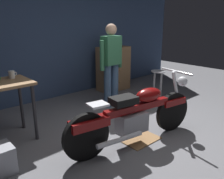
# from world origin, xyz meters

# --- Properties ---
(ground_plane) EXTENTS (12.00, 12.00, 0.00)m
(ground_plane) POSITION_xyz_m (0.00, 0.00, 0.00)
(ground_plane) COLOR slate
(back_wall) EXTENTS (8.00, 0.12, 3.10)m
(back_wall) POSITION_xyz_m (0.00, 2.80, 1.55)
(back_wall) COLOR #384C70
(back_wall) RESTS_ON ground_plane
(motorcycle) EXTENTS (2.18, 0.66, 1.00)m
(motorcycle) POSITION_xyz_m (-0.17, 0.06, 0.45)
(motorcycle) COLOR black
(motorcycle) RESTS_ON ground_plane
(person_standing) EXTENTS (0.57, 0.23, 1.67)m
(person_standing) POSITION_xyz_m (0.59, 1.45, 0.93)
(person_standing) COLOR #3F5D7F
(person_standing) RESTS_ON ground_plane
(shop_stool) EXTENTS (0.32, 0.32, 0.64)m
(shop_stool) POSITION_xyz_m (1.70, 1.11, 0.50)
(shop_stool) COLOR #B2B2B7
(shop_stool) RESTS_ON ground_plane
(wooden_dresser) EXTENTS (0.80, 0.47, 1.10)m
(wooden_dresser) POSITION_xyz_m (1.41, 2.30, 0.55)
(wooden_dresser) COLOR #99724C
(wooden_dresser) RESTS_ON ground_plane
(drip_tray) EXTENTS (0.56, 0.40, 0.01)m
(drip_tray) POSITION_xyz_m (-0.05, 0.06, 0.01)
(drip_tray) COLOR olive
(drip_tray) RESTS_ON ground_plane
(mug_white_ceramic) EXTENTS (0.12, 0.09, 0.11)m
(mug_white_ceramic) POSITION_xyz_m (-1.34, 1.52, 0.96)
(mug_white_ceramic) COLOR white
(mug_white_ceramic) RESTS_ON workbench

